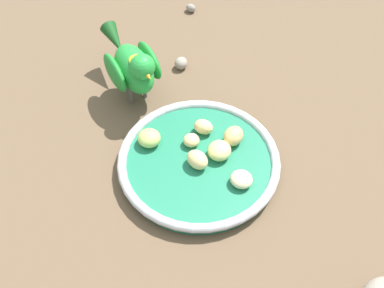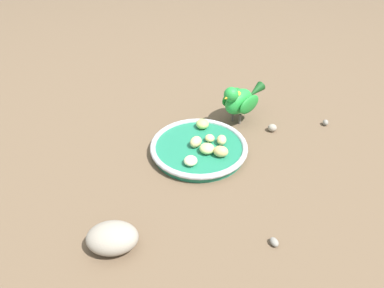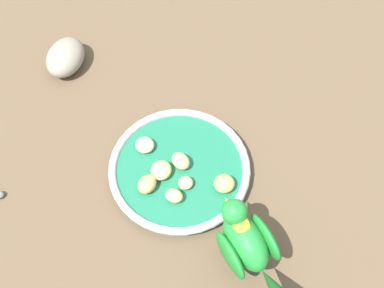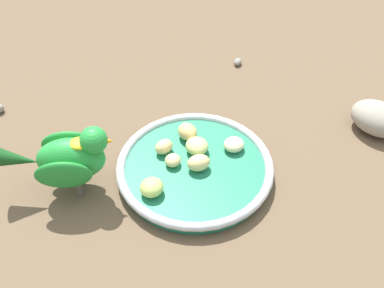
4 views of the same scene
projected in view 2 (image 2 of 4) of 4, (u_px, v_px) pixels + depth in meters
The scene contains 14 objects.
ground_plane at pixel (192, 157), 0.81m from camera, with size 4.00×4.00×0.00m, color brown.
feeding_bowl at pixel (199, 148), 0.82m from camera, with size 0.24×0.24×0.03m.
apple_piece_0 at pixel (222, 140), 0.82m from camera, with size 0.03×0.02×0.02m, color #E5C67F.
apple_piece_1 at pixel (191, 161), 0.76m from camera, with size 0.03×0.03×0.02m, color beige.
apple_piece_2 at pixel (196, 142), 0.81m from camera, with size 0.03×0.03×0.03m, color #E5C67F.
apple_piece_3 at pixel (202, 124), 0.88m from camera, with size 0.03×0.03×0.02m, color #B2CC66.
apple_piece_4 at pixel (210, 138), 0.83m from camera, with size 0.02×0.02×0.02m, color #E5C67F.
apple_piece_5 at pixel (221, 151), 0.78m from camera, with size 0.04×0.03×0.03m, color tan.
apple_piece_6 at pixel (207, 148), 0.79m from camera, with size 0.04×0.03×0.02m, color #C6D17A.
parrot at pixel (240, 100), 0.90m from camera, with size 0.15×0.12×0.12m.
rock_large at pixel (112, 238), 0.59m from camera, with size 0.09×0.07×0.05m, color gray.
pebble_0 at pixel (274, 242), 0.60m from camera, with size 0.02×0.01×0.01m, color gray.
pebble_1 at pixel (272, 128), 0.90m from camera, with size 0.02×0.02×0.02m, color gray.
pebble_2 at pixel (325, 123), 0.92m from camera, with size 0.02×0.01×0.02m, color gray.
Camera 2 is at (-0.13, -0.62, 0.51)m, focal length 30.99 mm.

